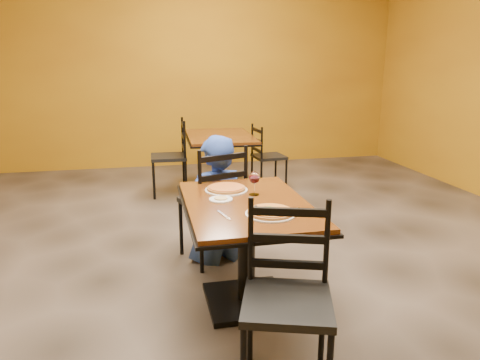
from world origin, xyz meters
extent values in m
cube|color=black|center=(0.00, 0.00, 0.00)|extent=(7.00, 8.00, 0.01)
cube|color=#AA7912|center=(0.00, 4.00, 1.50)|extent=(7.00, 0.01, 3.00)
cube|color=#5F2F0F|center=(0.00, -0.50, 0.73)|extent=(0.80, 1.20, 0.03)
cube|color=black|center=(0.00, -0.50, 0.71)|extent=(0.83, 1.23, 0.02)
cylinder|color=black|center=(0.00, -0.50, 0.37)|extent=(0.12, 0.12, 0.66)
cube|color=black|center=(0.00, -0.50, 0.02)|extent=(0.55, 0.55, 0.04)
cube|color=#5F2F0F|center=(0.30, 2.33, 0.73)|extent=(0.86, 1.25, 0.03)
cube|color=black|center=(0.30, 2.33, 0.71)|extent=(0.89, 1.28, 0.02)
cylinder|color=black|center=(0.30, 2.33, 0.37)|extent=(0.12, 0.12, 0.66)
cube|color=black|center=(0.30, 2.33, 0.02)|extent=(0.58, 0.58, 0.04)
imported|color=#1C3C9C|center=(-0.08, 0.30, 0.54)|extent=(0.64, 0.52, 1.08)
cylinder|color=white|center=(0.09, -0.78, 0.76)|extent=(0.31, 0.31, 0.01)
cylinder|color=#98330B|center=(0.09, -0.78, 0.77)|extent=(0.28, 0.28, 0.02)
cylinder|color=white|center=(-0.08, -0.21, 0.76)|extent=(0.31, 0.31, 0.01)
cylinder|color=orange|center=(-0.08, -0.21, 0.77)|extent=(0.28, 0.28, 0.02)
cylinder|color=white|center=(-0.16, -0.42, 0.76)|extent=(0.16, 0.16, 0.01)
cylinder|color=tan|center=(-0.16, -0.42, 0.76)|extent=(0.09, 0.09, 0.01)
cube|color=silver|center=(-0.20, -0.73, 0.75)|extent=(0.06, 0.19, 0.00)
cube|color=silver|center=(0.23, -0.77, 0.75)|extent=(0.15, 0.16, 0.00)
camera|label=1|loc=(-0.64, -3.23, 1.65)|focal=33.03mm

